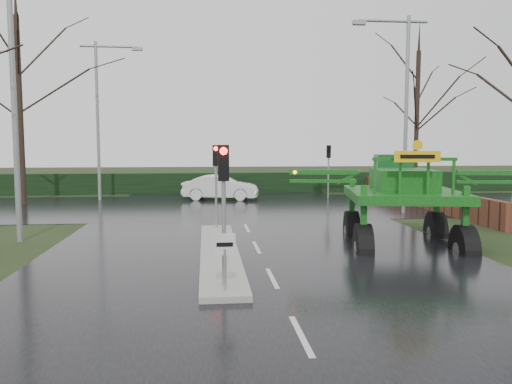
{
  "coord_description": "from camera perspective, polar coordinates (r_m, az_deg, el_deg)",
  "views": [
    {
      "loc": [
        -1.73,
        -12.77,
        3.51
      ],
      "look_at": [
        -0.09,
        3.3,
        2.0
      ],
      "focal_mm": 35.0,
      "sensor_mm": 36.0,
      "label": 1
    }
  ],
  "objects": [
    {
      "name": "ground",
      "position": [
        13.36,
        1.85,
        -9.9
      ],
      "size": [
        140.0,
        140.0,
        0.0
      ],
      "primitive_type": "plane",
      "color": "black",
      "rests_on": "ground"
    },
    {
      "name": "tree_right_far",
      "position": [
        36.96,
        17.95,
        9.72
      ],
      "size": [
        7.0,
        7.0,
        12.05
      ],
      "color": "black",
      "rests_on": "ground"
    },
    {
      "name": "street_light_right",
      "position": [
        26.8,
        16.22,
        10.44
      ],
      "size": [
        3.85,
        0.3,
        10.0
      ],
      "color": "gray",
      "rests_on": "ground"
    },
    {
      "name": "white_sedan",
      "position": [
        32.27,
        -4.08,
        -0.91
      ],
      "size": [
        5.03,
        2.51,
        1.58
      ],
      "primitive_type": "imported",
      "rotation": [
        0.0,
        0.0,
        1.39
      ],
      "color": "white",
      "rests_on": "ground"
    },
    {
      "name": "crop_sprayer",
      "position": [
        17.07,
        12.17,
        0.73
      ],
      "size": [
        8.13,
        5.7,
        4.6
      ],
      "rotation": [
        0.0,
        0.0,
        -0.17
      ],
      "color": "black",
      "rests_on": "ground"
    },
    {
      "name": "tree_left_far",
      "position": [
        32.8,
        -25.47,
        11.2
      ],
      "size": [
        7.7,
        7.7,
        13.26
      ],
      "color": "black",
      "rests_on": "ground"
    },
    {
      "name": "median_island",
      "position": [
        16.14,
        -4.2,
        -6.92
      ],
      "size": [
        1.2,
        10.0,
        0.16
      ],
      "primitive_type": "cube",
      "color": "gray",
      "rests_on": "ground"
    },
    {
      "name": "street_light_left_far",
      "position": [
        33.49,
        -17.17,
        9.36
      ],
      "size": [
        3.85,
        0.3,
        10.0
      ],
      "color": "gray",
      "rests_on": "ground"
    },
    {
      "name": "traffic_signal_mid",
      "position": [
        20.29,
        -4.61,
        2.73
      ],
      "size": [
        0.26,
        0.33,
        3.52
      ],
      "color": "gray",
      "rests_on": "ground"
    },
    {
      "name": "traffic_signal_near",
      "position": [
        11.8,
        -3.73,
        0.86
      ],
      "size": [
        0.26,
        0.33,
        3.52
      ],
      "color": "gray",
      "rests_on": "ground"
    },
    {
      "name": "hedge_row",
      "position": [
        36.91,
        -3.12,
        1.05
      ],
      "size": [
        44.0,
        0.9,
        1.5
      ],
      "primitive_type": "cube",
      "color": "black",
      "rests_on": "ground"
    },
    {
      "name": "road_cross",
      "position": [
        29.03,
        -2.36,
        -1.59
      ],
      "size": [
        80.0,
        12.0,
        0.02
      ],
      "primitive_type": "cube",
      "color": "black",
      "rests_on": "ground"
    },
    {
      "name": "street_light_left_near",
      "position": [
        20.01,
        -25.21,
        11.96
      ],
      "size": [
        3.85,
        0.3,
        10.0
      ],
      "color": "gray",
      "rests_on": "ground"
    },
    {
      "name": "keep_left_sign",
      "position": [
        11.54,
        -3.59,
        -6.94
      ],
      "size": [
        0.5,
        0.07,
        1.35
      ],
      "color": "gray",
      "rests_on": "ground"
    },
    {
      "name": "brick_wall",
      "position": [
        31.39,
        17.13,
        -0.21
      ],
      "size": [
        0.4,
        20.0,
        1.2
      ],
      "primitive_type": "cube",
      "color": "#592D1E",
      "rests_on": "ground"
    },
    {
      "name": "traffic_signal_far",
      "position": [
        33.81,
        8.29,
        3.73
      ],
      "size": [
        0.26,
        0.33,
        3.52
      ],
      "rotation": [
        0.0,
        0.0,
        3.14
      ],
      "color": "gray",
      "rests_on": "ground"
    },
    {
      "name": "road_main",
      "position": [
        23.1,
        -1.46,
        -3.38
      ],
      "size": [
        14.0,
        80.0,
        0.02
      ],
      "primitive_type": "cube",
      "color": "black",
      "rests_on": "ground"
    }
  ]
}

